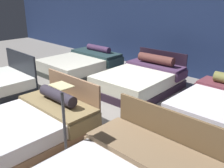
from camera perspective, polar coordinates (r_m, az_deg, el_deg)
ground_plane at (r=5.25m, az=-3.56°, el=-5.44°), size 18.00×18.00×0.02m
showroom_back_wall at (r=7.32m, az=16.11°, el=15.44°), size 18.00×0.06×3.50m
bed_1 at (r=4.44m, az=-18.40°, el=-8.56°), size 1.63×2.12×0.80m
bed_3 at (r=7.58m, az=-7.05°, el=4.55°), size 1.76×2.16×0.69m
bed_4 at (r=6.11m, az=6.49°, el=0.93°), size 1.64×2.17×0.82m
price_sign at (r=3.46m, az=-10.61°, el=-11.42°), size 0.28×0.24×1.18m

